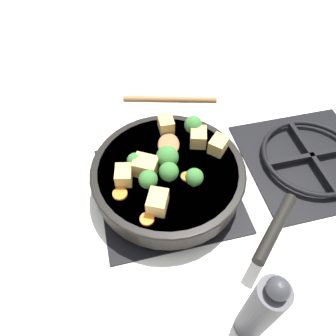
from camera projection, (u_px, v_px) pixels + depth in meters
ground_plane at (168, 189)px, 0.76m from camera, size 2.40×2.40×0.00m
front_burner_grate at (168, 186)px, 0.75m from camera, size 0.31×0.31×0.03m
rear_burner_grate at (310, 158)px, 0.80m from camera, size 0.31×0.31×0.03m
skillet_pan at (169, 175)px, 0.72m from camera, size 0.41×0.40×0.05m
wooden_spoon at (169, 118)px, 0.78m from camera, size 0.22×0.23×0.02m
tofu_cube_center_large at (146, 168)px, 0.67m from camera, size 0.06×0.06×0.04m
tofu_cube_near_handle at (198, 137)px, 0.73m from camera, size 0.05×0.05×0.03m
tofu_cube_east_chunk at (158, 202)px, 0.62m from camera, size 0.06×0.05×0.04m
tofu_cube_west_chunk at (218, 145)px, 0.72m from camera, size 0.05×0.05×0.03m
tofu_cube_back_piece at (166, 124)px, 0.76m from camera, size 0.04×0.03×0.03m
tofu_cube_front_piece at (124, 175)px, 0.67m from camera, size 0.05×0.04×0.03m
broccoli_floret_near_spoon at (135, 161)px, 0.68m from camera, size 0.03×0.03×0.04m
broccoli_floret_center_top at (169, 157)px, 0.68m from camera, size 0.05×0.05×0.05m
broccoli_floret_east_rim at (194, 177)px, 0.65m from camera, size 0.04×0.04×0.04m
broccoli_floret_west_rim at (193, 125)px, 0.74m from camera, size 0.04×0.04×0.05m
broccoli_floret_north_edge at (169, 172)px, 0.66m from camera, size 0.04×0.04×0.05m
broccoli_floret_south_cluster at (148, 180)px, 0.65m from camera, size 0.04×0.04×0.05m
carrot_slice_orange_thin at (147, 219)px, 0.62m from camera, size 0.03×0.03×0.01m
carrot_slice_near_center at (186, 177)px, 0.68m from camera, size 0.02×0.02×0.01m
carrot_slice_edge_slice at (120, 194)px, 0.65m from camera, size 0.03×0.03×0.01m
pepper_mill at (260, 310)px, 0.50m from camera, size 0.05×0.05×0.22m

